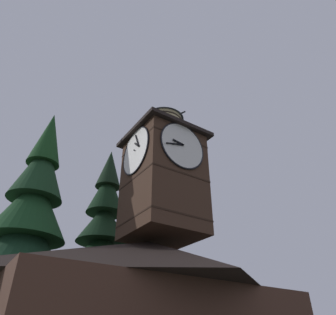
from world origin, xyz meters
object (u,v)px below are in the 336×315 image
object	(u,v)px
clock_tower	(163,173)
pine_tree_behind	(98,270)
pine_tree_aside	(24,244)
moon	(121,287)
building_main	(148,305)
flying_bird_high	(182,113)

from	to	relation	value
clock_tower	pine_tree_behind	bearing A→B (deg)	-80.36
pine_tree_behind	pine_tree_aside	bearing A→B (deg)	15.08
moon	pine_tree_behind	bearing A→B (deg)	61.61
building_main	clock_tower	world-z (taller)	clock_tower
building_main	clock_tower	bearing A→B (deg)	107.36
pine_tree_aside	moon	size ratio (longest dim) A/B	9.71
flying_bird_high	pine_tree_behind	bearing A→B (deg)	-23.96
clock_tower	pine_tree_behind	xyz separation A→B (m)	(1.08, -6.34, -4.90)
pine_tree_behind	flying_bird_high	size ratio (longest dim) A/B	22.63
clock_tower	moon	bearing A→B (deg)	-113.00
building_main	clock_tower	distance (m)	7.55
clock_tower	building_main	bearing A→B (deg)	-72.64
building_main	pine_tree_behind	size ratio (longest dim) A/B	0.99
pine_tree_aside	clock_tower	bearing A→B (deg)	142.28
moon	flying_bird_high	xyz separation A→B (m)	(11.93, 34.97, 9.87)
pine_tree_aside	moon	distance (m)	41.06
pine_tree_behind	pine_tree_aside	distance (m)	5.50
clock_tower	flying_bird_high	distance (m)	11.30
pine_tree_behind	moon	world-z (taller)	pine_tree_behind
pine_tree_behind	flying_bird_high	world-z (taller)	flying_bird_high
pine_tree_aside	pine_tree_behind	bearing A→B (deg)	-164.92
clock_tower	flying_bird_high	bearing A→B (deg)	-139.82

